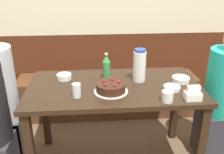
# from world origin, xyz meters

# --- Properties ---
(back_wall) EXTENTS (4.80, 0.04, 2.50)m
(back_wall) POSITION_xyz_m (0.00, 1.05, 1.25)
(back_wall) COLOR #4C2314
(back_wall) RESTS_ON ground_plane
(bench_seat) EXTENTS (2.01, 0.38, 0.46)m
(bench_seat) POSITION_xyz_m (0.00, 0.83, 0.23)
(bench_seat) COLOR #56331E
(bench_seat) RESTS_ON ground_plane
(dining_table) EXTENTS (1.34, 0.71, 0.74)m
(dining_table) POSITION_xyz_m (0.00, 0.00, 0.64)
(dining_table) COLOR black
(dining_table) RESTS_ON ground_plane
(birthday_cake) EXTENTS (0.25, 0.25, 0.09)m
(birthday_cake) POSITION_xyz_m (-0.03, -0.11, 0.77)
(birthday_cake) COLOR white
(birthday_cake) RESTS_ON dining_table
(water_pitcher) EXTENTS (0.10, 0.10, 0.26)m
(water_pitcher) POSITION_xyz_m (0.21, 0.08, 0.87)
(water_pitcher) COLOR white
(water_pitcher) RESTS_ON dining_table
(soju_bottle) EXTENTS (0.06, 0.06, 0.22)m
(soju_bottle) POSITION_xyz_m (-0.05, 0.13, 0.84)
(soju_bottle) COLOR #388E4C
(soju_bottle) RESTS_ON dining_table
(napkin_holder) EXTENTS (0.11, 0.08, 0.11)m
(napkin_holder) POSITION_xyz_m (0.52, -0.27, 0.78)
(napkin_holder) COLOR white
(napkin_holder) RESTS_ON dining_table
(bowl_soup_white) EXTENTS (0.12, 0.12, 0.04)m
(bowl_soup_white) POSITION_xyz_m (-0.40, 0.16, 0.76)
(bowl_soup_white) COLOR white
(bowl_soup_white) RESTS_ON dining_table
(bowl_rice_small) EXTENTS (0.12, 0.12, 0.03)m
(bowl_rice_small) POSITION_xyz_m (0.42, -0.11, 0.75)
(bowl_rice_small) COLOR white
(bowl_rice_small) RESTS_ON dining_table
(bowl_side_dish) EXTENTS (0.14, 0.14, 0.04)m
(bowl_side_dish) POSITION_xyz_m (0.54, 0.03, 0.76)
(bowl_side_dish) COLOR white
(bowl_side_dish) RESTS_ON dining_table
(glass_water_tall) EXTENTS (0.08, 0.08, 0.08)m
(glass_water_tall) POSITION_xyz_m (0.34, -0.29, 0.78)
(glass_water_tall) COLOR silver
(glass_water_tall) RESTS_ON dining_table
(glass_tumbler_short) EXTENTS (0.06, 0.06, 0.10)m
(glass_tumbler_short) POSITION_xyz_m (-0.28, -0.17, 0.79)
(glass_tumbler_short) COLOR silver
(glass_tumbler_short) RESTS_ON dining_table
(person_grey_tee) EXTENTS (0.34, 0.33, 1.17)m
(person_grey_tee) POSITION_xyz_m (0.93, 0.03, 0.55)
(person_grey_tee) COLOR #33333D
(person_grey_tee) RESTS_ON ground_plane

